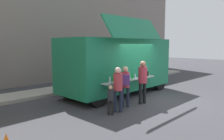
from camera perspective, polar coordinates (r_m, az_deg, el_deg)
The scene contains 9 objects.
ground_plane at distance 10.02m, azimuth 10.73°, elevation -7.75°, with size 60.00×60.00×0.00m, color #38383D.
curb_strip at distance 11.08m, azimuth -23.46°, elevation -6.40°, with size 28.00×1.60×0.15m, color #9E998E.
building_behind at distance 14.89m, azimuth -26.21°, elevation 11.21°, with size 32.00×2.40×7.66m, color gray.
food_truck_main at distance 10.93m, azimuth 1.56°, elevation 1.61°, with size 6.03×3.09×3.65m.
trash_bin at distance 15.83m, azimuth 6.18°, elevation -0.78°, with size 0.60×0.60×0.88m, color #2F623A.
customer_front_ordering at distance 9.19m, azimuth 7.95°, elevation -2.17°, with size 0.37×0.37×1.80m.
customer_mid_with_backpack at distance 8.59m, azimuth 3.47°, elevation -3.25°, with size 0.50×0.51×1.63m.
customer_rear_waiting at distance 7.98m, azimuth 1.54°, elevation -4.04°, with size 0.34×0.34×1.66m.
child_near_queue at distance 7.72m, azimuth -0.38°, elevation -7.12°, with size 0.22×0.22×1.06m.
Camera 1 is at (-8.07, -5.40, 2.46)m, focal length 35.21 mm.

